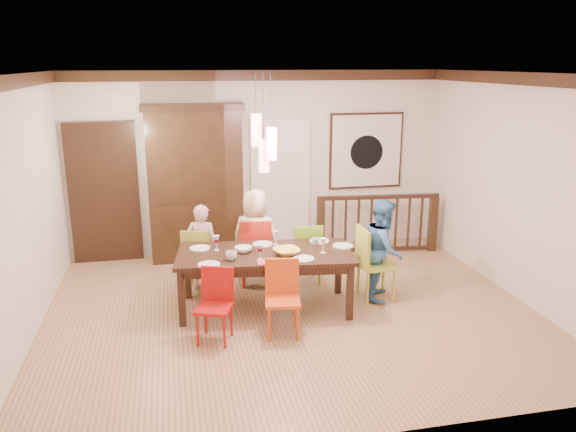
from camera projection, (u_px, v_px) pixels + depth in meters
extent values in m
plane|color=olive|center=(292.00, 312.00, 7.03)|extent=(6.00, 6.00, 0.00)
plane|color=white|center=(292.00, 73.00, 6.26)|extent=(6.00, 6.00, 0.00)
plane|color=beige|center=(258.00, 163.00, 9.00)|extent=(6.00, 0.00, 6.00)
plane|color=beige|center=(20.00, 213.00, 6.04)|extent=(0.00, 5.00, 5.00)
plane|color=beige|center=(518.00, 188.00, 7.24)|extent=(0.00, 5.00, 5.00)
cube|color=black|center=(104.00, 195.00, 8.58)|extent=(1.04, 0.07, 2.24)
cube|color=silver|center=(280.00, 187.00, 9.14)|extent=(0.97, 0.05, 2.22)
cube|color=black|center=(366.00, 151.00, 9.29)|extent=(1.25, 0.04, 1.25)
cube|color=silver|center=(366.00, 151.00, 9.27)|extent=(1.18, 0.02, 1.18)
cylinder|color=black|center=(367.00, 152.00, 9.26)|extent=(0.56, 0.01, 0.56)
cube|color=#E8455C|center=(256.00, 130.00, 6.57)|extent=(0.11, 0.11, 0.38)
cylinder|color=black|center=(256.00, 94.00, 6.46)|extent=(0.01, 0.01, 0.46)
cube|color=#E8455C|center=(271.00, 144.00, 6.55)|extent=(0.11, 0.11, 0.38)
cylinder|color=black|center=(271.00, 101.00, 6.42)|extent=(0.01, 0.01, 0.61)
cube|color=#E8455C|center=(264.00, 156.00, 6.62)|extent=(0.11, 0.11, 0.38)
cylinder|color=black|center=(263.00, 107.00, 6.47)|extent=(0.01, 0.01, 0.76)
cube|color=black|center=(265.00, 254.00, 6.94)|extent=(2.26, 1.24, 0.05)
cube|color=black|center=(184.00, 277.00, 7.23)|extent=(0.09, 0.09, 0.70)
cube|color=black|center=(332.00, 265.00, 7.63)|extent=(0.09, 0.09, 0.70)
cube|color=black|center=(186.00, 302.00, 6.46)|extent=(0.09, 0.09, 0.70)
cube|color=black|center=(351.00, 288.00, 6.86)|extent=(0.09, 0.09, 0.70)
cube|color=black|center=(260.00, 249.00, 7.37)|extent=(1.95, 0.28, 0.10)
cube|color=black|center=(271.00, 272.00, 6.56)|extent=(1.95, 0.28, 0.10)
cube|color=olive|center=(200.00, 260.00, 7.62)|extent=(0.50, 0.50, 0.04)
cube|color=olive|center=(199.00, 243.00, 7.55)|extent=(0.39, 0.16, 0.44)
cylinder|color=olive|center=(189.00, 280.00, 7.49)|extent=(0.03, 0.03, 0.42)
cylinder|color=olive|center=(214.00, 278.00, 7.55)|extent=(0.03, 0.03, 0.42)
cylinder|color=olive|center=(188.00, 271.00, 7.79)|extent=(0.03, 0.03, 0.42)
cylinder|color=olive|center=(212.00, 270.00, 7.86)|extent=(0.03, 0.03, 0.42)
cube|color=red|center=(256.00, 252.00, 7.80)|extent=(0.50, 0.50, 0.04)
cube|color=red|center=(256.00, 234.00, 7.73)|extent=(0.44, 0.11, 0.48)
cylinder|color=red|center=(246.00, 274.00, 7.66)|extent=(0.04, 0.04, 0.46)
cylinder|color=red|center=(271.00, 272.00, 7.73)|extent=(0.04, 0.04, 0.46)
cylinder|color=red|center=(242.00, 265.00, 7.99)|extent=(0.04, 0.04, 0.46)
cylinder|color=red|center=(267.00, 263.00, 8.06)|extent=(0.04, 0.04, 0.46)
cube|color=#7CB622|center=(305.00, 254.00, 7.83)|extent=(0.42, 0.42, 0.04)
cube|color=#7CB622|center=(305.00, 238.00, 7.77)|extent=(0.40, 0.06, 0.44)
cylinder|color=#7CB622|center=(296.00, 274.00, 7.70)|extent=(0.03, 0.03, 0.42)
cylinder|color=#7CB622|center=(319.00, 272.00, 7.77)|extent=(0.03, 0.03, 0.42)
cylinder|color=#7CB622|center=(291.00, 266.00, 8.01)|extent=(0.03, 0.03, 0.42)
cylinder|color=#7CB622|center=(313.00, 264.00, 8.07)|extent=(0.03, 0.03, 0.42)
cube|color=#9E0F0D|center=(214.00, 308.00, 6.19)|extent=(0.48, 0.48, 0.04)
cube|color=#9E0F0D|center=(213.00, 289.00, 6.13)|extent=(0.36, 0.17, 0.41)
cylinder|color=#9E0F0D|center=(202.00, 332.00, 6.07)|extent=(0.03, 0.03, 0.39)
cylinder|color=#9E0F0D|center=(230.00, 330.00, 6.13)|extent=(0.03, 0.03, 0.39)
cylinder|color=#9E0F0D|center=(200.00, 320.00, 6.36)|extent=(0.03, 0.03, 0.39)
cylinder|color=#9E0F0D|center=(227.00, 318.00, 6.42)|extent=(0.03, 0.03, 0.39)
cube|color=#C64711|center=(283.00, 301.00, 6.33)|extent=(0.45, 0.45, 0.04)
cube|color=#C64711|center=(283.00, 282.00, 6.27)|extent=(0.39, 0.10, 0.43)
cylinder|color=#C64711|center=(272.00, 326.00, 6.21)|extent=(0.03, 0.03, 0.41)
cylinder|color=#C64711|center=(299.00, 323.00, 6.27)|extent=(0.03, 0.03, 0.41)
cylinder|color=#C64711|center=(267.00, 314.00, 6.50)|extent=(0.03, 0.03, 0.41)
cylinder|color=#C64711|center=(293.00, 311.00, 6.57)|extent=(0.03, 0.03, 0.41)
cube|color=#ADBE34|center=(376.00, 265.00, 7.29)|extent=(0.45, 0.45, 0.04)
cube|color=#ADBE34|center=(377.00, 245.00, 7.22)|extent=(0.05, 0.44, 0.49)
cylinder|color=#ADBE34|center=(367.00, 288.00, 7.15)|extent=(0.04, 0.04, 0.46)
cylinder|color=#ADBE34|center=(394.00, 286.00, 7.23)|extent=(0.04, 0.04, 0.46)
cylinder|color=#ADBE34|center=(358.00, 278.00, 7.49)|extent=(0.04, 0.04, 0.46)
cylinder|color=#ADBE34|center=(384.00, 276.00, 7.56)|extent=(0.04, 0.04, 0.46)
cube|color=black|center=(198.00, 230.00, 8.85)|extent=(1.43, 0.44, 0.92)
cube|color=black|center=(194.00, 156.00, 8.56)|extent=(1.43, 0.40, 1.43)
cube|color=black|center=(194.00, 154.00, 8.74)|extent=(1.23, 0.02, 1.23)
cube|color=black|center=(192.00, 107.00, 8.36)|extent=(1.53, 0.44, 0.10)
cube|color=black|center=(322.00, 229.00, 8.93)|extent=(0.13, 0.13, 0.92)
cube|color=black|center=(430.00, 222.00, 9.30)|extent=(0.13, 0.13, 0.92)
cube|color=black|center=(378.00, 197.00, 8.99)|extent=(1.99, 0.28, 0.06)
cube|color=black|center=(376.00, 249.00, 9.23)|extent=(1.87, 0.24, 0.05)
imported|color=beige|center=(202.00, 247.00, 7.58)|extent=(0.51, 0.42, 1.20)
imported|color=beige|center=(255.00, 238.00, 7.72)|extent=(0.79, 0.68, 1.37)
imported|color=teal|center=(384.00, 249.00, 7.31)|extent=(0.73, 0.80, 1.33)
imported|color=yellow|center=(287.00, 252.00, 6.84)|extent=(0.38, 0.38, 0.08)
imported|color=white|center=(244.00, 249.00, 6.94)|extent=(0.28, 0.28, 0.07)
imported|color=silver|center=(231.00, 256.00, 6.65)|extent=(0.17, 0.17, 0.11)
imported|color=silver|center=(315.00, 241.00, 7.22)|extent=(0.12, 0.12, 0.09)
cylinder|color=white|center=(200.00, 248.00, 7.06)|extent=(0.26, 0.26, 0.01)
cylinder|color=white|center=(263.00, 244.00, 7.22)|extent=(0.26, 0.26, 0.01)
cylinder|color=white|center=(319.00, 241.00, 7.34)|extent=(0.26, 0.26, 0.01)
cylinder|color=white|center=(209.00, 265.00, 6.49)|extent=(0.26, 0.26, 0.01)
cylinder|color=white|center=(303.00, 259.00, 6.69)|extent=(0.26, 0.26, 0.01)
cylinder|color=white|center=(343.00, 246.00, 7.15)|extent=(0.26, 0.26, 0.01)
cube|color=#D83359|center=(265.00, 263.00, 6.55)|extent=(0.18, 0.14, 0.01)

